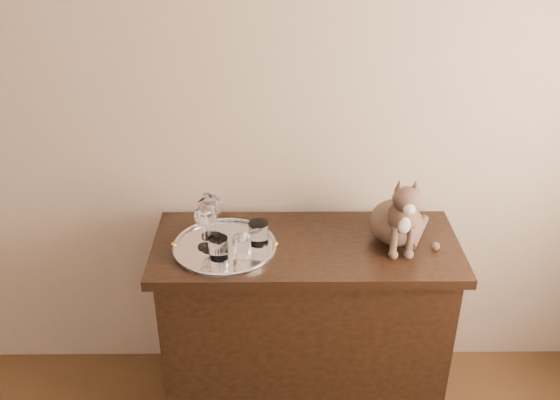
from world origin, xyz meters
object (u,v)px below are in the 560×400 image
(wine_glass_b, at_px, (214,216))
(wine_glass_d, at_px, (209,226))
(tumbler_b, at_px, (218,248))
(tray, at_px, (225,247))
(sideboard, at_px, (304,328))
(wine_glass_c, at_px, (204,227))
(tumbler_a, at_px, (242,247))
(wine_glass_a, at_px, (208,215))
(cat, at_px, (398,205))
(tumbler_c, at_px, (259,233))

(wine_glass_b, height_order, wine_glass_d, wine_glass_d)
(wine_glass_b, bearing_deg, tumbler_b, -79.66)
(tray, height_order, tumbler_b, tumbler_b)
(tray, bearing_deg, sideboard, 5.43)
(tray, distance_m, wine_glass_c, 0.12)
(sideboard, height_order, wine_glass_b, wine_glass_b)
(wine_glass_b, distance_m, tumbler_a, 0.18)
(tray, relative_size, wine_glass_d, 1.94)
(tray, bearing_deg, wine_glass_d, -165.09)
(wine_glass_a, bearing_deg, wine_glass_d, -82.14)
(wine_glass_d, xyz_separation_m, tumbler_b, (0.04, -0.06, -0.06))
(sideboard, height_order, tumbler_a, tumbler_a)
(wine_glass_c, height_order, cat, cat)
(wine_glass_d, bearing_deg, cat, 5.46)
(tray, bearing_deg, tumbler_a, -42.15)
(wine_glass_a, relative_size, tumbler_c, 2.15)
(cat, bearing_deg, wine_glass_b, 177.60)
(wine_glass_c, xyz_separation_m, tumbler_a, (0.15, -0.06, -0.05))
(tumbler_a, bearing_deg, wine_glass_d, 159.08)
(tray, relative_size, tumbler_c, 4.46)
(wine_glass_a, distance_m, cat, 0.74)
(wine_glass_b, relative_size, cat, 0.59)
(sideboard, relative_size, wine_glass_b, 6.43)
(wine_glass_d, height_order, cat, cat)
(tumbler_b, distance_m, tumbler_c, 0.18)
(tumbler_c, distance_m, cat, 0.55)
(tumbler_c, bearing_deg, tumbler_b, -146.54)
(cat, bearing_deg, tumbler_b, -170.31)
(wine_glass_a, distance_m, tumbler_c, 0.21)
(sideboard, bearing_deg, wine_glass_b, 173.14)
(wine_glass_c, bearing_deg, wine_glass_b, 66.72)
(cat, bearing_deg, tumbler_a, -169.83)
(tumbler_a, bearing_deg, sideboard, 20.48)
(cat, bearing_deg, wine_glass_c, -176.47)
(sideboard, height_order, wine_glass_a, wine_glass_a)
(wine_glass_c, distance_m, tumbler_c, 0.21)
(tray, distance_m, tumbler_b, 0.09)
(tumbler_b, bearing_deg, wine_glass_d, 123.31)
(wine_glass_a, height_order, wine_glass_b, wine_glass_a)
(wine_glass_b, xyz_separation_m, wine_glass_d, (-0.01, -0.09, 0.01))
(wine_glass_d, bearing_deg, wine_glass_a, 97.86)
(sideboard, relative_size, tumbler_b, 14.41)
(sideboard, bearing_deg, tumbler_a, -159.52)
(wine_glass_c, xyz_separation_m, tumbler_c, (0.21, 0.03, -0.04))
(wine_glass_c, height_order, tumbler_c, wine_glass_c)
(wine_glass_d, bearing_deg, sideboard, 6.88)
(sideboard, relative_size, tumbler_c, 13.39)
(wine_glass_c, height_order, tumbler_b, wine_glass_c)
(wine_glass_b, bearing_deg, wine_glass_d, -97.52)
(tumbler_b, xyz_separation_m, tumbler_c, (0.15, 0.10, 0.00))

